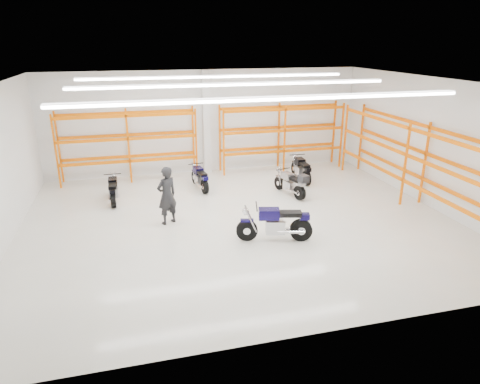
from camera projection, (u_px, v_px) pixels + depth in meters
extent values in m
plane|color=beige|center=(239.00, 221.00, 14.24)|extent=(14.00, 14.00, 0.00)
cube|color=white|center=(206.00, 122.00, 18.95)|extent=(14.00, 0.02, 4.50)
cube|color=white|center=(319.00, 235.00, 8.01)|extent=(14.00, 0.02, 4.50)
cube|color=white|center=(431.00, 143.00, 15.13)|extent=(0.02, 12.00, 4.50)
cube|color=white|center=(239.00, 82.00, 12.72)|extent=(14.00, 12.00, 0.02)
cube|color=white|center=(271.00, 99.00, 10.02)|extent=(10.00, 0.22, 0.10)
cube|color=white|center=(235.00, 84.00, 13.21)|extent=(10.00, 0.22, 0.10)
cube|color=white|center=(216.00, 76.00, 15.95)|extent=(10.00, 0.22, 0.10)
cylinder|color=black|center=(247.00, 230.00, 12.77)|extent=(0.66, 0.28, 0.65)
cylinder|color=black|center=(301.00, 230.00, 12.77)|extent=(0.70, 0.35, 0.67)
cylinder|color=silver|center=(247.00, 230.00, 12.77)|extent=(0.25, 0.20, 0.22)
cylinder|color=silver|center=(301.00, 230.00, 12.77)|extent=(0.28, 0.27, 0.24)
cube|color=#100A3C|center=(247.00, 220.00, 12.66)|extent=(0.42, 0.25, 0.06)
cube|color=#B7B7BC|center=(275.00, 226.00, 12.73)|extent=(0.64, 0.51, 0.41)
cube|color=#A5A5AA|center=(289.00, 230.00, 12.77)|extent=(0.76, 0.31, 0.09)
cube|color=#100A3C|center=(269.00, 214.00, 12.59)|extent=(0.68, 0.50, 0.30)
cube|color=black|center=(289.00, 214.00, 12.59)|extent=(0.77, 0.49, 0.13)
cube|color=#100A3C|center=(305.00, 216.00, 12.62)|extent=(0.33, 0.30, 0.17)
cylinder|color=black|center=(257.00, 206.00, 12.51)|extent=(0.22, 0.74, 0.04)
sphere|color=silver|center=(246.00, 212.00, 12.57)|extent=(0.21, 0.21, 0.21)
cylinder|color=silver|center=(291.00, 232.00, 12.61)|extent=(0.81, 0.29, 0.10)
cylinder|color=black|center=(114.00, 188.00, 16.53)|extent=(0.11, 0.54, 0.54)
cylinder|color=black|center=(113.00, 200.00, 15.29)|extent=(0.16, 0.56, 0.56)
cylinder|color=silver|center=(114.00, 188.00, 16.53)|extent=(0.13, 0.18, 0.18)
cylinder|color=silver|center=(113.00, 200.00, 15.29)|extent=(0.18, 0.20, 0.20)
cube|color=black|center=(114.00, 182.00, 16.44)|extent=(0.14, 0.33, 0.05)
cube|color=#B7B7BC|center=(114.00, 192.00, 15.85)|extent=(0.33, 0.47, 0.34)
cube|color=#A5A5AA|center=(114.00, 197.00, 15.57)|extent=(0.11, 0.63, 0.07)
cube|color=black|center=(113.00, 182.00, 15.89)|extent=(0.31, 0.51, 0.25)
cube|color=black|center=(112.00, 186.00, 15.43)|extent=(0.27, 0.60, 0.11)
cube|color=black|center=(112.00, 191.00, 15.10)|extent=(0.20, 0.24, 0.14)
cylinder|color=black|center=(112.00, 174.00, 16.10)|extent=(0.63, 0.03, 0.03)
sphere|color=silver|center=(113.00, 176.00, 16.39)|extent=(0.17, 0.17, 0.17)
cylinder|color=silver|center=(109.00, 198.00, 15.50)|extent=(0.08, 0.68, 0.08)
cylinder|color=black|center=(195.00, 177.00, 17.88)|extent=(0.19, 0.55, 0.54)
cylinder|color=black|center=(205.00, 187.00, 16.71)|extent=(0.24, 0.57, 0.56)
cylinder|color=silver|center=(195.00, 177.00, 17.88)|extent=(0.15, 0.20, 0.18)
cylinder|color=silver|center=(205.00, 187.00, 16.71)|extent=(0.21, 0.22, 0.20)
cube|color=#090636|center=(194.00, 171.00, 17.79)|extent=(0.18, 0.34, 0.05)
cube|color=#B7B7BC|center=(200.00, 179.00, 17.24)|extent=(0.39, 0.51, 0.34)
cube|color=#A5A5AA|center=(202.00, 184.00, 16.97)|extent=(0.20, 0.64, 0.07)
cube|color=#090636|center=(198.00, 170.00, 17.26)|extent=(0.38, 0.54, 0.25)
cube|color=black|center=(202.00, 174.00, 16.82)|extent=(0.35, 0.63, 0.11)
cube|color=#090636|center=(205.00, 178.00, 16.52)|extent=(0.23, 0.26, 0.14)
cylinder|color=black|center=(196.00, 164.00, 17.46)|extent=(0.63, 0.12, 0.03)
sphere|color=silver|center=(194.00, 165.00, 17.74)|extent=(0.17, 0.17, 0.17)
cylinder|color=silver|center=(199.00, 185.00, 16.89)|extent=(0.18, 0.68, 0.08)
cylinder|color=black|center=(279.00, 183.00, 17.14)|extent=(0.25, 0.55, 0.54)
cylinder|color=black|center=(300.00, 193.00, 16.04)|extent=(0.30, 0.58, 0.56)
cylinder|color=silver|center=(279.00, 183.00, 17.14)|extent=(0.17, 0.21, 0.18)
cylinder|color=silver|center=(300.00, 193.00, 16.04)|extent=(0.23, 0.24, 0.20)
cube|color=gray|center=(279.00, 177.00, 17.05)|extent=(0.22, 0.35, 0.05)
cube|color=#B7B7BC|center=(290.00, 185.00, 16.53)|extent=(0.44, 0.54, 0.34)
cube|color=#A5A5AA|center=(295.00, 190.00, 16.28)|extent=(0.27, 0.64, 0.07)
cube|color=gray|center=(287.00, 176.00, 16.55)|extent=(0.43, 0.57, 0.25)
cube|color=black|center=(295.00, 179.00, 16.14)|extent=(0.42, 0.65, 0.11)
cube|color=gray|center=(301.00, 184.00, 15.85)|extent=(0.25, 0.28, 0.14)
cylinder|color=black|center=(283.00, 169.00, 16.73)|extent=(0.62, 0.20, 0.03)
sphere|color=silver|center=(279.00, 171.00, 17.00)|extent=(0.17, 0.17, 0.17)
cylinder|color=silver|center=(292.00, 191.00, 16.19)|extent=(0.26, 0.67, 0.08)
cube|color=black|center=(303.00, 179.00, 15.69)|extent=(0.39, 0.41, 0.27)
cylinder|color=black|center=(295.00, 169.00, 18.98)|extent=(0.13, 0.59, 0.59)
cylinder|color=black|center=(307.00, 178.00, 17.63)|extent=(0.19, 0.61, 0.61)
cylinder|color=silver|center=(295.00, 169.00, 18.98)|extent=(0.14, 0.20, 0.20)
cylinder|color=silver|center=(307.00, 178.00, 17.63)|extent=(0.20, 0.22, 0.22)
cube|color=black|center=(295.00, 162.00, 18.88)|extent=(0.16, 0.36, 0.06)
cube|color=#B7B7BC|center=(301.00, 171.00, 18.24)|extent=(0.37, 0.52, 0.37)
cube|color=#A5A5AA|center=(304.00, 176.00, 17.93)|extent=(0.14, 0.69, 0.08)
cube|color=black|center=(300.00, 161.00, 18.28)|extent=(0.35, 0.56, 0.27)
cube|color=black|center=(304.00, 165.00, 17.78)|extent=(0.31, 0.65, 0.12)
cube|color=black|center=(308.00, 169.00, 17.43)|extent=(0.22, 0.26, 0.16)
cylinder|color=black|center=(297.00, 155.00, 18.51)|extent=(0.69, 0.05, 0.04)
sphere|color=silver|center=(295.00, 156.00, 18.83)|extent=(0.19, 0.19, 0.19)
cylinder|color=silver|center=(301.00, 176.00, 17.87)|extent=(0.11, 0.74, 0.09)
imported|color=black|center=(167.00, 195.00, 13.77)|extent=(0.84, 0.75, 1.93)
cube|color=white|center=(206.00, 123.00, 18.79)|extent=(0.32, 0.32, 4.50)
cube|color=#FF6806|center=(59.00, 147.00, 17.63)|extent=(0.07, 0.07, 3.00)
cube|color=#FF6806|center=(56.00, 152.00, 16.91)|extent=(0.07, 0.07, 3.00)
cube|color=#FF6806|center=(128.00, 144.00, 18.29)|extent=(0.07, 0.07, 3.00)
cube|color=#FF6806|center=(129.00, 148.00, 17.56)|extent=(0.07, 0.07, 3.00)
cube|color=#FF6806|center=(193.00, 140.00, 18.95)|extent=(0.07, 0.07, 3.00)
cube|color=#FF6806|center=(196.00, 144.00, 18.22)|extent=(0.07, 0.07, 3.00)
cube|color=#FF6806|center=(130.00, 156.00, 18.48)|extent=(5.60, 0.07, 0.12)
cube|color=#FF6806|center=(130.00, 161.00, 17.75)|extent=(5.60, 0.07, 0.12)
cube|color=#FF6806|center=(128.00, 135.00, 18.17)|extent=(5.60, 0.07, 0.12)
cube|color=#FF6806|center=(128.00, 139.00, 17.44)|extent=(5.60, 0.07, 0.12)
cube|color=#FF6806|center=(126.00, 113.00, 17.85)|extent=(5.60, 0.07, 0.12)
cube|color=#FF6806|center=(126.00, 116.00, 17.12)|extent=(5.60, 0.07, 0.12)
cube|color=#FF6806|center=(220.00, 138.00, 19.23)|extent=(0.07, 0.07, 3.00)
cube|color=#FF6806|center=(224.00, 142.00, 18.51)|extent=(0.07, 0.07, 3.00)
cube|color=#FF6806|center=(279.00, 135.00, 19.89)|extent=(0.07, 0.07, 3.00)
cube|color=#FF6806|center=(285.00, 139.00, 19.16)|extent=(0.07, 0.07, 3.00)
cube|color=#FF6806|center=(334.00, 132.00, 20.55)|extent=(0.07, 0.07, 3.00)
cube|color=#FF6806|center=(341.00, 135.00, 19.82)|extent=(0.07, 0.07, 3.00)
cube|color=#FF6806|center=(278.00, 147.00, 20.08)|extent=(5.60, 0.07, 0.12)
cube|color=#FF6806|center=(284.00, 151.00, 19.35)|extent=(5.60, 0.07, 0.12)
cube|color=#FF6806|center=(279.00, 127.00, 19.77)|extent=(5.60, 0.07, 0.12)
cube|color=#FF6806|center=(285.00, 131.00, 19.04)|extent=(5.60, 0.07, 0.12)
cube|color=#FF6806|center=(280.00, 107.00, 19.45)|extent=(5.60, 0.07, 0.12)
cube|color=#FF6806|center=(286.00, 109.00, 18.72)|extent=(5.60, 0.07, 0.12)
cube|color=#FF6806|center=(425.00, 164.00, 15.35)|extent=(0.07, 0.07, 3.00)
cube|color=#FF6806|center=(405.00, 165.00, 15.16)|extent=(0.07, 0.07, 3.00)
cube|color=#FF6806|center=(361.00, 137.00, 19.45)|extent=(0.07, 0.07, 3.00)
cube|color=#FF6806|center=(345.00, 138.00, 19.27)|extent=(0.07, 0.07, 3.00)
cube|color=#FF6806|center=(422.00, 178.00, 15.54)|extent=(0.07, 9.00, 0.12)
cube|color=#FF6806|center=(403.00, 180.00, 15.35)|extent=(0.07, 9.00, 0.12)
cube|color=#FF6806|center=(426.00, 153.00, 15.23)|extent=(0.07, 9.00, 0.12)
cube|color=#FF6806|center=(406.00, 155.00, 15.04)|extent=(0.07, 9.00, 0.12)
cube|color=#FF6806|center=(430.00, 127.00, 14.91)|extent=(0.07, 9.00, 0.12)
cube|color=#FF6806|center=(410.00, 128.00, 14.72)|extent=(0.07, 9.00, 0.12)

